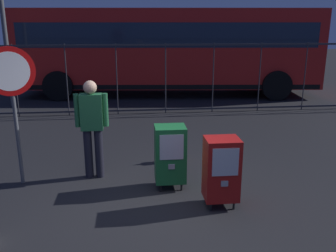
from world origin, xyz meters
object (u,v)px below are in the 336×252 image
Objects in this scene: stop_sign at (12,88)px; bus_near at (167,47)px; newspaper_box_primary at (221,169)px; traffic_cone at (173,148)px; pedestrian at (92,124)px; newspaper_box_secondary at (170,154)px.

stop_sign is 0.21× the size of bus_near.
traffic_cone is at bearing 105.16° from newspaper_box_primary.
newspaper_box_primary is 1.92× the size of traffic_cone.
bus_near reaches higher than pedestrian.
stop_sign is 1.35m from pedestrian.
pedestrian is at bearing 147.34° from newspaper_box_primary.
bus_near reaches higher than stop_sign.
pedestrian is at bearing 6.73° from stop_sign.
pedestrian reaches higher than newspaper_box_secondary.
stop_sign is 3.00m from traffic_cone.
newspaper_box_primary is at bearing -19.38° from stop_sign.
traffic_cone is at bearing 22.54° from pedestrian.
stop_sign reaches higher than traffic_cone.
traffic_cone is at bearing -89.62° from bus_near.
newspaper_box_secondary is 0.10× the size of bus_near.
traffic_cone is (-0.49, 1.81, -0.31)m from newspaper_box_primary.
pedestrian reaches higher than traffic_cone.
newspaper_box_secondary is at bearing -9.36° from stop_sign.
newspaper_box_secondary is 1.92× the size of traffic_cone.
stop_sign is at bearing 160.62° from newspaper_box_primary.
newspaper_box_secondary is 2.66m from stop_sign.
pedestrian is (-1.90, 1.22, 0.38)m from newspaper_box_primary.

